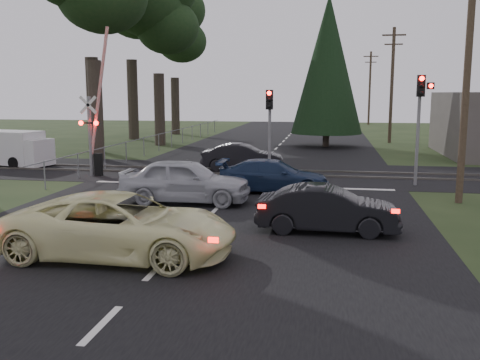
% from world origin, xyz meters
% --- Properties ---
extents(ground, '(120.00, 120.00, 0.00)m').
position_xyz_m(ground, '(0.00, 0.00, 0.00)').
color(ground, '#233217').
rests_on(ground, ground).
extents(road, '(14.00, 100.00, 0.01)m').
position_xyz_m(road, '(0.00, 10.00, 0.01)').
color(road, black).
rests_on(road, ground).
extents(rail_corridor, '(120.00, 8.00, 0.01)m').
position_xyz_m(rail_corridor, '(0.00, 12.00, 0.01)').
color(rail_corridor, black).
rests_on(rail_corridor, ground).
extents(stop_line, '(13.00, 0.35, 0.00)m').
position_xyz_m(stop_line, '(0.00, 8.20, 0.01)').
color(stop_line, silver).
rests_on(stop_line, ground).
extents(rail_near, '(120.00, 0.12, 0.10)m').
position_xyz_m(rail_near, '(0.00, 11.20, 0.05)').
color(rail_near, '#59544C').
rests_on(rail_near, ground).
extents(rail_far, '(120.00, 0.12, 0.10)m').
position_xyz_m(rail_far, '(0.00, 12.80, 0.05)').
color(rail_far, '#59544C').
rests_on(rail_far, ground).
extents(crossing_signal, '(1.62, 0.38, 6.96)m').
position_xyz_m(crossing_signal, '(-7.27, 9.79, 2.06)').
color(crossing_signal, slate).
rests_on(crossing_signal, ground).
extents(traffic_signal_right, '(0.68, 0.48, 4.70)m').
position_xyz_m(traffic_signal_right, '(7.55, 9.47, 3.31)').
color(traffic_signal_right, slate).
rests_on(traffic_signal_right, ground).
extents(traffic_signal_center, '(0.32, 0.48, 4.10)m').
position_xyz_m(traffic_signal_center, '(1.00, 10.68, 2.81)').
color(traffic_signal_center, slate).
rests_on(traffic_signal_center, ground).
extents(utility_pole_near, '(1.80, 0.26, 9.00)m').
position_xyz_m(utility_pole_near, '(8.50, 6.00, 4.73)').
color(utility_pole_near, '#4C3D2D').
rests_on(utility_pole_near, ground).
extents(utility_pole_mid, '(1.80, 0.26, 9.00)m').
position_xyz_m(utility_pole_mid, '(8.50, 30.00, 4.73)').
color(utility_pole_mid, '#4C3D2D').
rests_on(utility_pole_mid, ground).
extents(utility_pole_far, '(1.80, 0.26, 9.00)m').
position_xyz_m(utility_pole_far, '(8.50, 55.00, 4.73)').
color(utility_pole_far, '#4C3D2D').
rests_on(utility_pole_far, ground).
extents(euc_tree_c, '(6.00, 6.00, 13.20)m').
position_xyz_m(euc_tree_c, '(-9.00, 25.00, 9.51)').
color(euc_tree_c, '#473D33').
rests_on(euc_tree_c, ground).
extents(euc_tree_e, '(6.00, 6.00, 13.20)m').
position_xyz_m(euc_tree_e, '(-11.00, 36.00, 9.51)').
color(euc_tree_e, '#473D33').
rests_on(euc_tree_e, ground).
extents(conifer_tree, '(5.20, 5.20, 11.00)m').
position_xyz_m(conifer_tree, '(3.50, 26.00, 5.99)').
color(conifer_tree, '#473D33').
rests_on(conifer_tree, ground).
extents(fence_left, '(0.10, 36.00, 1.20)m').
position_xyz_m(fence_left, '(-7.80, 22.50, 0.00)').
color(fence_left, slate).
rests_on(fence_left, ground).
extents(cream_coupe, '(5.64, 2.68, 1.55)m').
position_xyz_m(cream_coupe, '(-1.13, -2.24, 0.78)').
color(cream_coupe, '#F2EFAE').
rests_on(cream_coupe, ground).
extents(dark_hatchback, '(4.05, 1.46, 1.33)m').
position_xyz_m(dark_hatchback, '(3.79, 1.00, 0.67)').
color(dark_hatchback, black).
rests_on(dark_hatchback, ground).
extents(silver_car, '(4.75, 1.95, 1.61)m').
position_xyz_m(silver_car, '(-1.33, 4.35, 0.81)').
color(silver_car, '#ACAEB4').
rests_on(silver_car, ground).
extents(blue_sedan, '(4.48, 1.83, 1.30)m').
position_xyz_m(blue_sedan, '(1.60, 7.00, 0.65)').
color(blue_sedan, '#172746').
rests_on(blue_sedan, ground).
extents(dark_car_far, '(4.26, 1.73, 1.37)m').
position_xyz_m(dark_car_far, '(-0.62, 12.77, 0.69)').
color(dark_car_far, black).
rests_on(dark_car_far, ground).
extents(white_van, '(5.12, 2.59, 1.91)m').
position_xyz_m(white_van, '(-13.50, 12.43, 0.97)').
color(white_van, white).
rests_on(white_van, ground).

